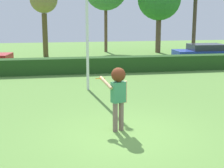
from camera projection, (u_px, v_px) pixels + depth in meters
name	position (u px, v px, depth m)	size (l,w,h in m)	color
ground_plane	(124.00, 135.00, 9.32)	(60.00, 60.00, 0.00)	#639340
person	(118.00, 89.00, 9.38)	(0.74, 0.67, 1.82)	#7B615A
frisbee	(100.00, 78.00, 9.73)	(0.28, 0.28, 0.08)	orange
lamppost	(87.00, 9.00, 14.02)	(0.24, 0.24, 6.21)	silver
hedge_row	(87.00, 65.00, 18.76)	(29.38, 0.90, 0.86)	#23491B
parked_car_blue	(206.00, 52.00, 22.48)	(4.23, 1.87, 1.25)	#263FA5
bare_elm_tree	(44.00, 1.00, 24.93)	(2.04, 2.04, 5.28)	brown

